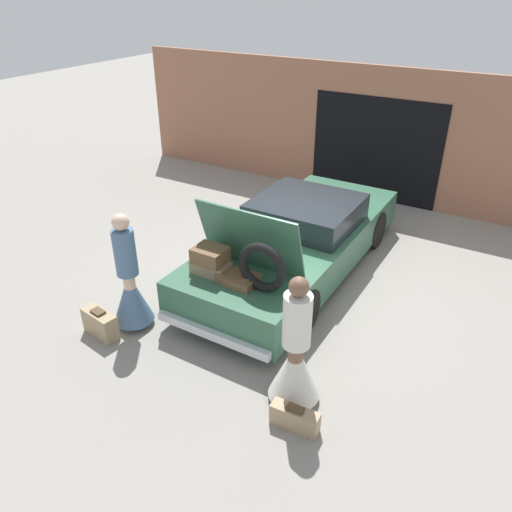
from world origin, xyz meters
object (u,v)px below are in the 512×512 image
Objects in this scene: car at (297,241)px; suitcase_beside_right_person at (295,418)px; suitcase_beside_left_person at (100,324)px; person_right at (295,359)px; person_left at (130,287)px.

suitcase_beside_right_person is (1.51, -3.02, -0.42)m from car.
suitcase_beside_left_person is 3.03m from suitcase_beside_right_person.
person_left is at bearing 76.40° from person_right.
car is at bearing 153.81° from person_left.
person_right is at bearing 118.53° from suitcase_beside_right_person.
person_left is 1.03× the size of person_right.
suitcase_beside_left_person is at bearing 178.40° from suitcase_beside_right_person.
person_right reaches higher than suitcase_beside_left_person.
person_left is at bearing 63.01° from suitcase_beside_left_person.
person_right is at bearing 5.96° from suitcase_beside_left_person.
suitcase_beside_right_person is at bearing -1.60° from suitcase_beside_left_person.
person_left is 2.90m from suitcase_beside_right_person.
person_right is at bearing 88.41° from person_left.
person_left is at bearing 169.69° from suitcase_beside_right_person.
person_left is 3.10× the size of suitcase_beside_right_person.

